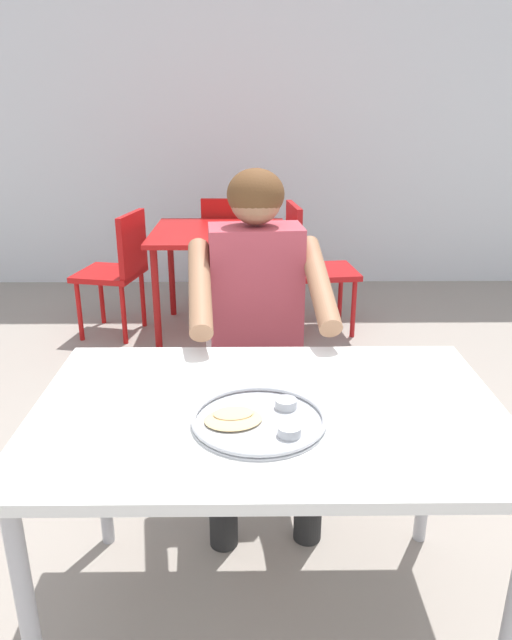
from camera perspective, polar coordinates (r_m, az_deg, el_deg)
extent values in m
cube|color=gray|center=(1.99, 0.23, -28.52)|extent=(12.00, 12.00, 0.05)
cube|color=silver|center=(5.02, -0.38, 22.90)|extent=(12.00, 0.12, 3.40)
cube|color=white|center=(1.57, 1.23, -8.87)|extent=(1.24, 0.80, 0.03)
cylinder|color=#B2B2B7|center=(1.61, -21.14, -25.90)|extent=(0.04, 0.04, 0.70)
cylinder|color=#B2B2B7|center=(1.64, 23.63, -25.20)|extent=(0.04, 0.04, 0.70)
cylinder|color=#B2B2B7|center=(2.11, -14.90, -12.76)|extent=(0.04, 0.04, 0.70)
cylinder|color=#B2B2B7|center=(2.13, 16.40, -12.50)|extent=(0.04, 0.04, 0.70)
cylinder|color=#B7BABF|center=(1.48, 0.10, -9.90)|extent=(0.34, 0.34, 0.01)
torus|color=#B7BABF|center=(1.48, 0.10, -9.53)|extent=(0.34, 0.34, 0.01)
cylinder|color=#B2B5BA|center=(1.42, 3.26, -10.71)|extent=(0.06, 0.06, 0.02)
cylinder|color=#B77F23|center=(1.42, 3.26, -10.55)|extent=(0.05, 0.05, 0.01)
cylinder|color=#B2B5BA|center=(1.54, 2.93, -8.11)|extent=(0.06, 0.06, 0.02)
cylinder|color=#C65119|center=(1.53, 2.94, -7.96)|extent=(0.05, 0.05, 0.01)
ellipsoid|color=#DBB77A|center=(1.48, -2.23, -9.60)|extent=(0.16, 0.14, 0.01)
ellipsoid|color=#DAAF78|center=(1.49, -2.21, -9.03)|extent=(0.11, 0.08, 0.01)
cube|color=silver|center=(2.39, -0.12, -5.24)|extent=(0.43, 0.42, 0.04)
cube|color=silver|center=(2.46, -0.52, 1.40)|extent=(0.38, 0.07, 0.43)
cylinder|color=silver|center=(2.38, 4.18, -11.68)|extent=(0.03, 0.03, 0.43)
cylinder|color=silver|center=(2.36, -3.73, -12.09)|extent=(0.03, 0.03, 0.43)
cylinder|color=silver|center=(2.64, 3.07, -8.20)|extent=(0.03, 0.03, 0.43)
cylinder|color=silver|center=(2.62, -3.99, -8.53)|extent=(0.03, 0.03, 0.43)
cylinder|color=black|center=(2.13, 5.16, -15.50)|extent=(0.10, 0.10, 0.46)
cylinder|color=black|center=(2.16, 4.41, -6.52)|extent=(0.15, 0.41, 0.12)
cylinder|color=black|center=(2.10, -3.24, -16.01)|extent=(0.10, 0.10, 0.46)
cylinder|color=black|center=(2.13, -3.63, -6.89)|extent=(0.15, 0.41, 0.12)
cube|color=#B23F4C|center=(2.21, -0.11, 2.05)|extent=(0.36, 0.23, 0.55)
cylinder|color=#996B4C|center=(2.04, 6.13, 3.60)|extent=(0.12, 0.46, 0.25)
cylinder|color=#996B4C|center=(2.00, -5.48, 3.27)|extent=(0.12, 0.46, 0.25)
sphere|color=#996B4C|center=(2.13, -0.12, 11.75)|extent=(0.19, 0.19, 0.19)
ellipsoid|color=brown|center=(2.12, -0.12, 12.13)|extent=(0.21, 0.20, 0.18)
cube|color=#B71414|center=(3.84, -3.59, 8.47)|extent=(0.86, 0.85, 0.03)
cylinder|color=maroon|center=(3.62, -9.64, 1.70)|extent=(0.04, 0.04, 0.67)
cylinder|color=maroon|center=(3.58, 2.21, 1.76)|extent=(0.04, 0.04, 0.67)
cylinder|color=maroon|center=(4.31, -8.22, 4.80)|extent=(0.04, 0.04, 0.67)
cylinder|color=maroon|center=(4.27, 1.75, 4.87)|extent=(0.04, 0.04, 0.67)
cube|color=red|center=(4.00, -14.06, 4.39)|extent=(0.46, 0.48, 0.04)
cube|color=red|center=(3.88, -11.91, 7.29)|extent=(0.12, 0.39, 0.39)
cylinder|color=red|center=(3.99, -16.77, 0.81)|extent=(0.03, 0.03, 0.40)
cylinder|color=red|center=(4.27, -14.77, 2.26)|extent=(0.03, 0.03, 0.40)
cylinder|color=red|center=(3.86, -12.73, 0.53)|extent=(0.03, 0.03, 0.40)
cylinder|color=red|center=(4.15, -10.94, 2.04)|extent=(0.03, 0.03, 0.40)
cube|color=#A91315|center=(3.98, 6.47, 4.70)|extent=(0.48, 0.46, 0.04)
cube|color=#A91315|center=(3.88, 3.66, 7.96)|extent=(0.08, 0.40, 0.43)
cylinder|color=#A91315|center=(4.24, 8.19, 2.57)|extent=(0.03, 0.03, 0.39)
cylinder|color=#A91315|center=(3.93, 9.44, 1.07)|extent=(0.03, 0.03, 0.39)
cylinder|color=#A91315|center=(4.16, 3.43, 2.40)|extent=(0.03, 0.03, 0.39)
cylinder|color=#A91315|center=(3.85, 4.33, 0.87)|extent=(0.03, 0.03, 0.39)
cube|color=red|center=(4.53, -2.50, 7.21)|extent=(0.42, 0.45, 0.04)
cube|color=red|center=(4.30, -2.75, 9.24)|extent=(0.38, 0.05, 0.37)
cylinder|color=red|center=(4.78, -4.21, 4.97)|extent=(0.03, 0.03, 0.43)
cylinder|color=red|center=(4.75, -0.36, 4.95)|extent=(0.03, 0.03, 0.43)
cylinder|color=red|center=(4.44, -4.69, 3.77)|extent=(0.03, 0.03, 0.43)
cylinder|color=red|center=(4.41, -0.56, 3.74)|extent=(0.03, 0.03, 0.43)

